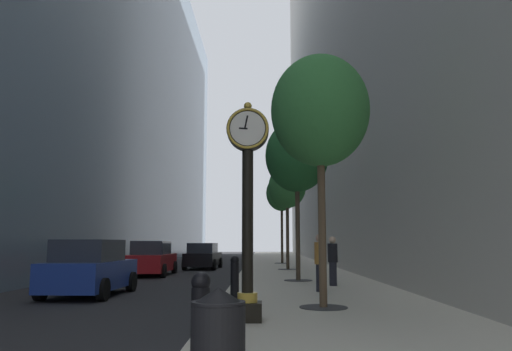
{
  "coord_description": "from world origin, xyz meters",
  "views": [
    {
      "loc": [
        1.14,
        -2.71,
        1.62
      ],
      "look_at": [
        0.83,
        19.68,
        4.69
      ],
      "focal_mm": 34.32,
      "sensor_mm": 36.0,
      "label": 1
    }
  ],
  "objects_px": {
    "street_tree_near": "(320,112)",
    "street_clock": "(248,198)",
    "pedestrian_walking": "(320,261)",
    "bollard_nearest": "(200,323)",
    "bollard_third": "(235,279)",
    "car_red_mid": "(152,259)",
    "car_black_near": "(203,256)",
    "pedestrian_by_clock": "(333,259)",
    "street_tree_mid_far": "(287,187)",
    "trash_bin": "(218,343)",
    "street_tree_mid_near": "(297,156)",
    "street_tree_far": "(282,194)",
    "car_blue_far": "(90,269)"
  },
  "relations": [
    {
      "from": "street_clock",
      "to": "pedestrian_walking",
      "type": "height_order",
      "value": "street_clock"
    },
    {
      "from": "street_tree_far",
      "to": "car_black_near",
      "type": "height_order",
      "value": "street_tree_far"
    },
    {
      "from": "street_tree_mid_far",
      "to": "trash_bin",
      "type": "bearing_deg",
      "value": -94.58
    },
    {
      "from": "street_tree_near",
      "to": "street_tree_mid_near",
      "type": "bearing_deg",
      "value": 90.0
    },
    {
      "from": "street_tree_mid_far",
      "to": "car_black_near",
      "type": "height_order",
      "value": "street_tree_mid_far"
    },
    {
      "from": "trash_bin",
      "to": "pedestrian_walking",
      "type": "distance_m",
      "value": 10.54
    },
    {
      "from": "street_tree_mid_near",
      "to": "pedestrian_by_clock",
      "type": "distance_m",
      "value": 4.73
    },
    {
      "from": "street_clock",
      "to": "street_tree_mid_far",
      "type": "relative_size",
      "value": 0.74
    },
    {
      "from": "street_tree_mid_near",
      "to": "pedestrian_walking",
      "type": "distance_m",
      "value": 5.9
    },
    {
      "from": "pedestrian_by_clock",
      "to": "car_blue_far",
      "type": "relative_size",
      "value": 0.42
    },
    {
      "from": "pedestrian_by_clock",
      "to": "car_red_mid",
      "type": "height_order",
      "value": "pedestrian_by_clock"
    },
    {
      "from": "pedestrian_by_clock",
      "to": "car_black_near",
      "type": "bearing_deg",
      "value": 114.6
    },
    {
      "from": "street_tree_mid_far",
      "to": "bollard_third",
      "type": "bearing_deg",
      "value": -97.75
    },
    {
      "from": "street_tree_near",
      "to": "street_tree_far",
      "type": "relative_size",
      "value": 0.95
    },
    {
      "from": "street_tree_near",
      "to": "trash_bin",
      "type": "height_order",
      "value": "street_tree_near"
    },
    {
      "from": "street_tree_mid_near",
      "to": "street_tree_far",
      "type": "distance_m",
      "value": 15.94
    },
    {
      "from": "street_clock",
      "to": "pedestrian_walking",
      "type": "xyz_separation_m",
      "value": [
        2.04,
        5.58,
        -1.42
      ]
    },
    {
      "from": "pedestrian_walking",
      "to": "bollard_third",
      "type": "bearing_deg",
      "value": -129.72
    },
    {
      "from": "street_tree_far",
      "to": "street_clock",
      "type": "bearing_deg",
      "value": -93.71
    },
    {
      "from": "trash_bin",
      "to": "car_red_mid",
      "type": "relative_size",
      "value": 0.23
    },
    {
      "from": "pedestrian_walking",
      "to": "car_red_mid",
      "type": "height_order",
      "value": "pedestrian_walking"
    },
    {
      "from": "street_tree_near",
      "to": "bollard_nearest",
      "type": "bearing_deg",
      "value": -109.22
    },
    {
      "from": "street_tree_mid_far",
      "to": "car_blue_far",
      "type": "height_order",
      "value": "street_tree_mid_far"
    },
    {
      "from": "street_clock",
      "to": "pedestrian_by_clock",
      "type": "relative_size",
      "value": 2.54
    },
    {
      "from": "bollard_nearest",
      "to": "street_tree_mid_near",
      "type": "height_order",
      "value": "street_tree_mid_near"
    },
    {
      "from": "street_clock",
      "to": "street_tree_far",
      "type": "distance_m",
      "value": 26.04
    },
    {
      "from": "bollard_nearest",
      "to": "bollard_third",
      "type": "distance_m",
      "value": 6.65
    },
    {
      "from": "trash_bin",
      "to": "car_black_near",
      "type": "bearing_deg",
      "value": 97.23
    },
    {
      "from": "car_black_near",
      "to": "car_red_mid",
      "type": "height_order",
      "value": "car_red_mid"
    },
    {
      "from": "car_black_near",
      "to": "street_clock",
      "type": "bearing_deg",
      "value": -80.82
    },
    {
      "from": "bollard_third",
      "to": "pedestrian_walking",
      "type": "distance_m",
      "value": 3.82
    },
    {
      "from": "street_tree_near",
      "to": "bollard_third",
      "type": "bearing_deg",
      "value": 161.14
    },
    {
      "from": "bollard_nearest",
      "to": "pedestrian_by_clock",
      "type": "height_order",
      "value": "pedestrian_by_clock"
    },
    {
      "from": "pedestrian_walking",
      "to": "street_tree_near",
      "type": "bearing_deg",
      "value": -95.63
    },
    {
      "from": "car_black_near",
      "to": "bollard_third",
      "type": "bearing_deg",
      "value": -80.71
    },
    {
      "from": "bollard_third",
      "to": "bollard_nearest",
      "type": "bearing_deg",
      "value": -90.0
    },
    {
      "from": "car_black_near",
      "to": "car_red_mid",
      "type": "relative_size",
      "value": 0.97
    },
    {
      "from": "street_tree_mid_near",
      "to": "trash_bin",
      "type": "height_order",
      "value": "street_tree_mid_near"
    },
    {
      "from": "street_tree_near",
      "to": "street_clock",
      "type": "bearing_deg",
      "value": -130.77
    },
    {
      "from": "bollard_third",
      "to": "street_tree_near",
      "type": "height_order",
      "value": "street_tree_near"
    },
    {
      "from": "bollard_third",
      "to": "street_tree_near",
      "type": "xyz_separation_m",
      "value": [
        2.07,
        -0.71,
        4.0
      ]
    },
    {
      "from": "street_tree_far",
      "to": "car_red_mid",
      "type": "bearing_deg",
      "value": -121.91
    },
    {
      "from": "bollard_third",
      "to": "pedestrian_by_clock",
      "type": "bearing_deg",
      "value": 58.08
    },
    {
      "from": "pedestrian_walking",
      "to": "street_tree_mid_near",
      "type": "bearing_deg",
      "value": 94.72
    },
    {
      "from": "street_tree_near",
      "to": "pedestrian_walking",
      "type": "bearing_deg",
      "value": 84.37
    },
    {
      "from": "street_clock",
      "to": "car_black_near",
      "type": "bearing_deg",
      "value": 99.18
    },
    {
      "from": "street_clock",
      "to": "pedestrian_walking",
      "type": "distance_m",
      "value": 6.11
    },
    {
      "from": "street_clock",
      "to": "street_tree_near",
      "type": "relative_size",
      "value": 0.71
    },
    {
      "from": "bollard_nearest",
      "to": "car_black_near",
      "type": "height_order",
      "value": "car_black_near"
    },
    {
      "from": "street_tree_mid_near",
      "to": "pedestrian_by_clock",
      "type": "xyz_separation_m",
      "value": [
        1.04,
        -2.27,
        -4.02
      ]
    }
  ]
}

